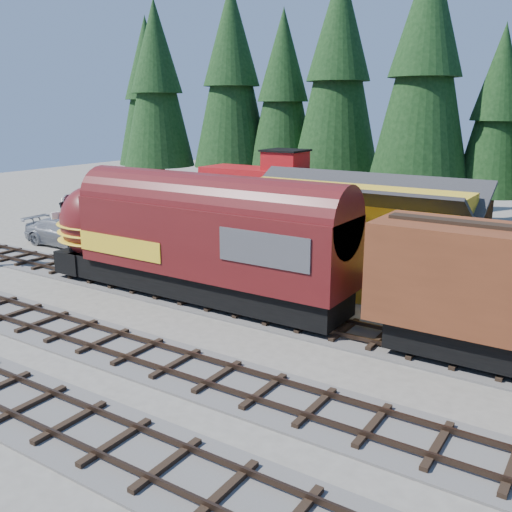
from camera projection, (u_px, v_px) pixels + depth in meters
The scene contains 9 objects.
ground at pixel (224, 351), 21.01m from camera, with size 120.00×120.00×0.00m, color #6B665B.
track_main_south at pixel (503, 468), 14.10m from camera, with size 68.00×3.20×0.33m.
track_spur at pixel (260, 231), 40.86m from camera, with size 32.00×3.20×0.33m.
depot at pixel (346, 224), 28.77m from camera, with size 12.80×7.00×5.30m.
conifer_backdrop at pixel (509, 76), 36.42m from camera, with size 79.58×23.94×17.13m.
locomotive at pixel (180, 243), 26.43m from camera, with size 16.52×3.28×4.49m.
caboose at pixel (272, 196), 39.63m from camera, with size 10.56×3.06×5.49m.
pickup_truck_a at pixel (134, 241), 34.94m from camera, with size 2.56×5.54×1.54m, color black.
pickup_truck_b at pixel (66, 232), 36.77m from camera, with size 2.44×6.00×1.74m, color #95989C.
Camera 1 is at (11.59, -15.64, 8.73)m, focal length 40.00 mm.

